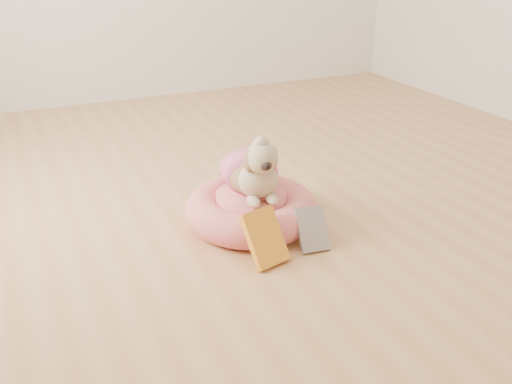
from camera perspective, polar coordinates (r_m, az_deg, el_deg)
name	(u,v)px	position (r m, az deg, el deg)	size (l,w,h in m)	color
floor	(297,207)	(2.69, 4.11, -1.55)	(4.50, 4.50, 0.00)	tan
pet_bed	(251,209)	(2.50, -0.48, -1.75)	(0.58, 0.58, 0.15)	#EB5C70
dog	(252,160)	(2.42, -0.42, 3.18)	(0.28, 0.40, 0.30)	brown
book_yellow	(265,238)	(2.21, 0.89, -4.58)	(0.15, 0.03, 0.23)	yellow
book_white	(312,229)	(2.33, 5.66, -3.69)	(0.12, 0.02, 0.19)	white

